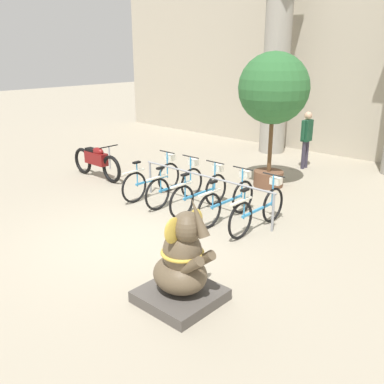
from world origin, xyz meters
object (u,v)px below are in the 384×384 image
at_px(bicycle_2, 201,193).
at_px(bicycle_3, 228,200).
at_px(bicycle_0, 153,179).
at_px(bicycle_4, 259,209).
at_px(person_pedestrian, 307,135).
at_px(potted_tree, 273,92).
at_px(motorcycle, 97,161).
at_px(bicycle_1, 176,185).
at_px(elephant_statue, 182,267).

relative_size(bicycle_2, bicycle_3, 1.00).
distance_m(bicycle_0, bicycle_4, 2.88).
height_order(bicycle_0, bicycle_2, same).
distance_m(person_pedestrian, potted_tree, 2.52).
xyz_separation_m(bicycle_0, motorcycle, (-2.20, 0.01, 0.06)).
relative_size(bicycle_0, motorcycle, 0.90).
bearing_deg(bicycle_0, bicycle_1, 2.40).
xyz_separation_m(bicycle_1, bicycle_2, (0.72, -0.01, 0.00)).
distance_m(bicycle_2, motorcycle, 3.64).
relative_size(bicycle_2, motorcycle, 0.90).
distance_m(bicycle_3, bicycle_4, 0.72).
height_order(bicycle_2, potted_tree, potted_tree).
distance_m(bicycle_3, motorcycle, 4.36).
relative_size(bicycle_4, motorcycle, 0.90).
bearing_deg(bicycle_0, bicycle_4, 0.62).
bearing_deg(motorcycle, elephant_statue, -25.54).
height_order(bicycle_1, bicycle_3, same).
relative_size(bicycle_0, bicycle_3, 1.00).
xyz_separation_m(bicycle_3, person_pedestrian, (-0.79, 4.59, 0.55)).
distance_m(bicycle_0, person_pedestrian, 4.85).
relative_size(bicycle_0, elephant_statue, 1.14).
relative_size(bicycle_1, motorcycle, 0.90).
bearing_deg(potted_tree, bicycle_1, -108.22).
distance_m(bicycle_3, person_pedestrian, 4.69).
bearing_deg(motorcycle, bicycle_0, -0.26).
distance_m(bicycle_0, bicycle_2, 1.44).
relative_size(motorcycle, person_pedestrian, 1.22).
distance_m(bicycle_1, person_pedestrian, 4.66).
xyz_separation_m(bicycle_4, elephant_statue, (0.64, -2.76, 0.12)).
relative_size(bicycle_4, elephant_statue, 1.14).
distance_m(bicycle_1, elephant_statue, 3.93).
bearing_deg(potted_tree, motorcycle, -146.41).
relative_size(bicycle_1, elephant_statue, 1.14).
distance_m(bicycle_1, bicycle_4, 2.16).
distance_m(motorcycle, potted_tree, 4.84).
distance_m(bicycle_1, bicycle_2, 0.72).
xyz_separation_m(bicycle_3, bicycle_4, (0.72, 0.01, 0.00)).
bearing_deg(bicycle_2, bicycle_0, -179.28).
bearing_deg(elephant_statue, bicycle_3, 116.38).
bearing_deg(bicycle_0, bicycle_3, 0.55).
relative_size(elephant_statue, motorcycle, 0.79).
bearing_deg(person_pedestrian, elephant_statue, -73.66).
height_order(bicycle_0, bicycle_1, same).
distance_m(bicycle_1, bicycle_3, 1.44).
height_order(bicycle_4, motorcycle, bicycle_4).
distance_m(bicycle_4, motorcycle, 5.08).
relative_size(bicycle_1, bicycle_3, 1.00).
xyz_separation_m(bicycle_1, potted_tree, (0.81, 2.46, 1.89)).
distance_m(bicycle_2, elephant_statue, 3.45).
relative_size(bicycle_2, elephant_statue, 1.14).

